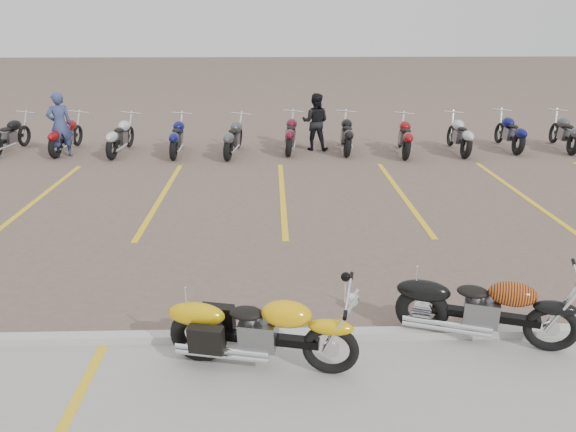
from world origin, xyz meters
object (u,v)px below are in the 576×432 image
Objects in this scene: yellow_cruiser at (258,332)px; person_b at (315,122)px; flame_cruiser at (480,309)px; person_a at (60,125)px.

person_b reaches higher than yellow_cruiser.
flame_cruiser is 13.12m from person_a.
yellow_cruiser is 1.18× the size of person_a.
person_b is at bearing 154.94° from person_a.
person_a reaches higher than flame_cruiser.
person_a is (-5.80, 10.45, 0.47)m from yellow_cruiser.
yellow_cruiser is 1.28× the size of person_b.
flame_cruiser is 1.22× the size of person_b.
flame_cruiser is at bearing 100.14° from person_a.
person_a reaches higher than yellow_cruiser.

